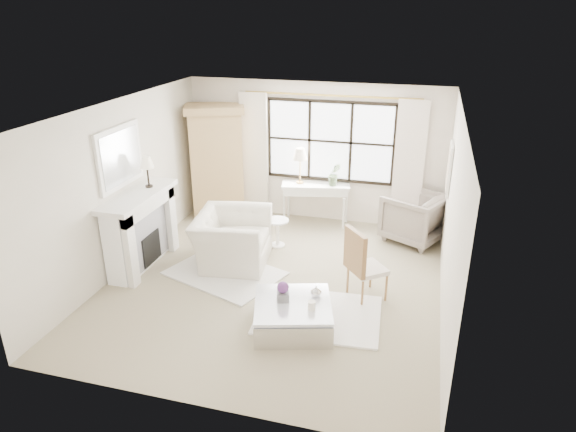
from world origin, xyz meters
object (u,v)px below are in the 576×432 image
at_px(club_armchair, 232,239).
at_px(coffee_table, 293,315).
at_px(armoire, 217,161).
at_px(console_table, 315,203).

xyz_separation_m(club_armchair, coffee_table, (1.45, -1.55, -0.24)).
bearing_deg(armoire, console_table, -18.56).
height_order(console_table, club_armchair, club_armchair).
distance_m(armoire, console_table, 2.12).
xyz_separation_m(armoire, club_armchair, (1.02, -1.91, -0.72)).
relative_size(console_table, club_armchair, 1.04).
height_order(console_table, coffee_table, console_table).
bearing_deg(club_armchair, console_table, -33.10).
bearing_deg(coffee_table, club_armchair, 116.95).
bearing_deg(coffee_table, console_table, 81.69).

